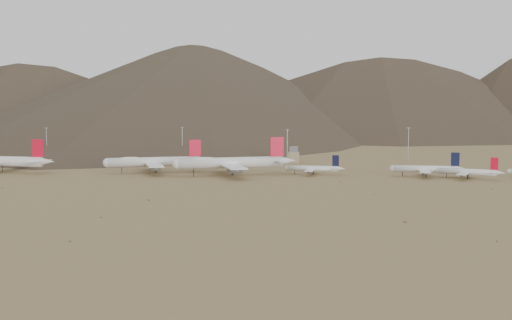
# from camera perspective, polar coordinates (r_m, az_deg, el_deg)

# --- Properties ---
(ground) EXTENTS (3000.00, 3000.00, 0.00)m
(ground) POSITION_cam_1_polar(r_m,az_deg,el_deg) (415.93, -1.93, -1.71)
(ground) COLOR #9A804F
(ground) RESTS_ON ground
(mountain_ridge) EXTENTS (4400.00, 1000.00, 300.00)m
(mountain_ridge) POSITION_cam_1_polar(r_m,az_deg,el_deg) (1314.15, 3.49, 9.51)
(mountain_ridge) COLOR #4B3E2D
(mountain_ridge) RESTS_ON ground
(widebody_centre) EXTENTS (67.46, 53.93, 21.03)m
(widebody_centre) POSITION_cam_1_polar(r_m,az_deg,el_deg) (465.79, -8.13, -0.13)
(widebody_centre) COLOR silver
(widebody_centre) RESTS_ON ground
(widebody_east) EXTENTS (75.76, 60.56, 23.61)m
(widebody_east) POSITION_cam_1_polar(r_m,az_deg,el_deg) (445.39, -2.03, -0.20)
(widebody_east) COLOR silver
(widebody_east) RESTS_ON ground
(narrowbody_a) EXTENTS (38.41, 27.75, 12.69)m
(narrowbody_a) POSITION_cam_1_polar(r_m,az_deg,el_deg) (450.39, 4.64, -0.67)
(narrowbody_a) COLOR silver
(narrowbody_a) RESTS_ON ground
(narrowbody_b) EXTENTS (46.63, 33.51, 15.38)m
(narrowbody_b) POSITION_cam_1_polar(r_m,az_deg,el_deg) (449.16, 13.52, -0.70)
(narrowbody_b) COLOR silver
(narrowbody_b) RESTS_ON ground
(narrowbody_c) EXTENTS (39.06, 29.29, 13.57)m
(narrowbody_c) POSITION_cam_1_polar(r_m,az_deg,el_deg) (444.34, 16.64, -0.91)
(narrowbody_c) COLOR silver
(narrowbody_c) RESTS_ON ground
(control_tower) EXTENTS (8.00, 8.00, 12.00)m
(control_tower) POSITION_cam_1_polar(r_m,az_deg,el_deg) (531.60, 3.05, 0.35)
(control_tower) COLOR gray
(control_tower) RESTS_ON ground
(mast_far_west) EXTENTS (2.00, 0.60, 25.70)m
(mast_far_west) POSITION_cam_1_polar(r_m,az_deg,el_deg) (563.62, -16.40, 1.33)
(mast_far_west) COLOR gray
(mast_far_west) RESTS_ON ground
(mast_west) EXTENTS (2.00, 0.60, 25.70)m
(mast_west) POSITION_cam_1_polar(r_m,az_deg,el_deg) (555.02, -5.92, 1.45)
(mast_west) COLOR gray
(mast_west) RESTS_ON ground
(mast_centre) EXTENTS (2.00, 0.60, 25.70)m
(mast_centre) POSITION_cam_1_polar(r_m,az_deg,el_deg) (516.47, 2.51, 1.20)
(mast_centre) COLOR gray
(mast_centre) RESTS_ON ground
(mast_east) EXTENTS (2.00, 0.60, 25.70)m
(mast_east) POSITION_cam_1_polar(r_m,az_deg,el_deg) (557.43, 12.09, 1.38)
(mast_east) COLOR gray
(mast_east) RESTS_ON ground
(desert_scrub) EXTENTS (434.22, 179.27, 0.80)m
(desert_scrub) POSITION_cam_1_polar(r_m,az_deg,el_deg) (319.98, 0.30, -3.72)
(desert_scrub) COLOR brown
(desert_scrub) RESTS_ON ground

